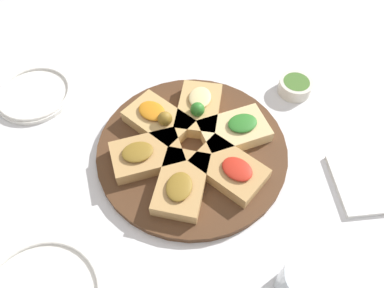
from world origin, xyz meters
TOP-DOWN VIEW (x-y plane):
  - ground_plane at (0.00, 0.00)m, footprint 3.00×3.00m
  - serving_board at (0.00, 0.00)m, footprint 0.41×0.41m
  - focaccia_slice_0 at (-0.03, 0.09)m, footprint 0.13×0.16m
  - focaccia_slice_1 at (-0.10, 0.02)m, footprint 0.16×0.12m
  - focaccia_slice_2 at (-0.06, -0.08)m, footprint 0.16×0.17m
  - focaccia_slice_3 at (0.04, -0.09)m, footprint 0.14×0.17m
  - focaccia_slice_4 at (0.10, -0.01)m, footprint 0.15×0.11m
  - focaccia_slice_5 at (0.06, 0.08)m, footprint 0.16×0.17m
  - plate_right at (0.15, 0.39)m, footprint 0.18×0.18m
  - water_glass at (-0.28, -0.19)m, footprint 0.08×0.08m
  - napkin_stack at (-0.07, -0.36)m, footprint 0.16×0.14m
  - dipping_bowl at (0.19, -0.25)m, footprint 0.08×0.08m

SIDE VIEW (x-z plane):
  - ground_plane at x=0.00m, z-range 0.00..0.00m
  - napkin_stack at x=-0.07m, z-range 0.00..0.01m
  - plate_right at x=0.15m, z-range 0.00..0.02m
  - serving_board at x=0.00m, z-range 0.00..0.02m
  - dipping_bowl at x=0.19m, z-range 0.00..0.03m
  - focaccia_slice_0 at x=-0.03m, z-range 0.01..0.05m
  - focaccia_slice_1 at x=-0.10m, z-range 0.01..0.05m
  - focaccia_slice_2 at x=-0.06m, z-range 0.01..0.05m
  - focaccia_slice_3 at x=0.04m, z-range 0.01..0.05m
  - focaccia_slice_4 at x=0.10m, z-range 0.01..0.06m
  - focaccia_slice_5 at x=0.06m, z-range 0.01..0.06m
  - water_glass at x=-0.28m, z-range 0.00..0.09m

